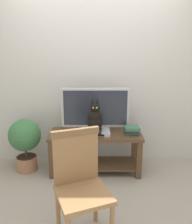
% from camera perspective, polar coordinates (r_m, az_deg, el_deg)
% --- Properties ---
extents(ground_plane, '(12.00, 12.00, 0.00)m').
position_cam_1_polar(ground_plane, '(2.90, -0.59, -19.17)').
color(ground_plane, gray).
extents(back_wall, '(7.00, 0.12, 2.80)m').
position_cam_1_polar(back_wall, '(3.39, -0.44, 10.97)').
color(back_wall, beige).
rests_on(back_wall, ground).
extents(tv_stand, '(1.23, 0.50, 0.56)m').
position_cam_1_polar(tv_stand, '(3.19, 0.00, -8.23)').
color(tv_stand, '#513823').
rests_on(tv_stand, ground).
extents(tv, '(0.90, 0.20, 0.59)m').
position_cam_1_polar(tv, '(3.11, 0.01, 0.65)').
color(tv, '#B7B7BC').
rests_on(tv, tv_stand).
extents(media_box, '(0.39, 0.23, 0.05)m').
position_cam_1_polar(media_box, '(3.06, -0.08, -5.06)').
color(media_box, '#BCBCC1').
rests_on(media_box, tv_stand).
extents(cat, '(0.20, 0.29, 0.43)m').
position_cam_1_polar(cat, '(2.99, -0.06, -1.79)').
color(cat, black).
rests_on(cat, media_box).
extents(wooden_chair, '(0.55, 0.55, 0.97)m').
position_cam_1_polar(wooden_chair, '(2.08, -3.84, -16.06)').
color(wooden_chair, olive).
rests_on(wooden_chair, ground).
extents(book_stack, '(0.20, 0.18, 0.11)m').
position_cam_1_polar(book_stack, '(3.09, 8.89, -4.44)').
color(book_stack, '#38664C').
rests_on(book_stack, tv_stand).
extents(potted_plant, '(0.44, 0.44, 0.73)m').
position_cam_1_polar(potted_plant, '(3.33, -16.91, -6.64)').
color(potted_plant, '#9E6B4C').
rests_on(potted_plant, ground).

